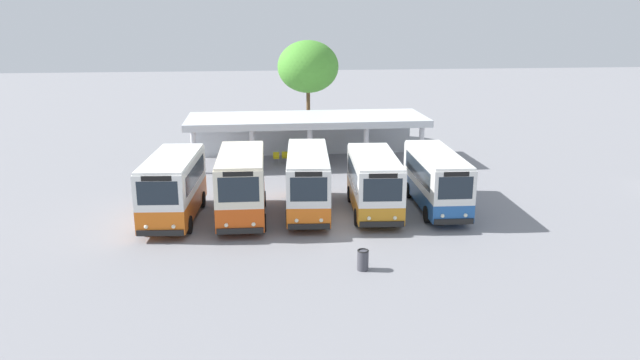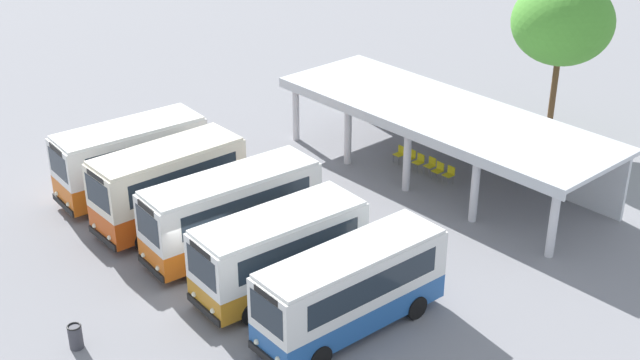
{
  "view_description": "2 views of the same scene",
  "coord_description": "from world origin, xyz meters",
  "px_view_note": "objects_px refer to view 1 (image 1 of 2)",
  "views": [
    {
      "loc": [
        -4.22,
        -28.44,
        10.37
      ],
      "look_at": [
        -0.67,
        3.65,
        1.43
      ],
      "focal_mm": 33.31,
      "sensor_mm": 36.0,
      "label": 1
    },
    {
      "loc": [
        23.07,
        -14.95,
        17.95
      ],
      "look_at": [
        -2.06,
        7.51,
        1.25
      ],
      "focal_mm": 47.48,
      "sensor_mm": 36.0,
      "label": 2
    }
  ],
  "objects_px": {
    "city_bus_fourth_amber": "(374,181)",
    "city_bus_fifth_blue": "(436,178)",
    "waiting_chair_far_end_seat": "(319,156)",
    "city_bus_nearest_orange": "(173,186)",
    "city_bus_middle_cream": "(308,180)",
    "waiting_chair_end_by_column": "(276,157)",
    "litter_bin_apron": "(363,260)",
    "city_bus_second_in_row": "(242,184)",
    "waiting_chair_fifth_seat": "(311,156)",
    "waiting_chair_middle_seat": "(294,156)",
    "waiting_chair_fourth_seat": "(302,156)",
    "waiting_chair_second_from_end": "(285,156)"
  },
  "relations": [
    {
      "from": "city_bus_fourth_amber",
      "to": "city_bus_fifth_blue",
      "type": "distance_m",
      "value": 3.55
    },
    {
      "from": "waiting_chair_far_end_seat",
      "to": "city_bus_nearest_orange",
      "type": "bearing_deg",
      "value": -127.39
    },
    {
      "from": "city_bus_middle_cream",
      "to": "city_bus_fifth_blue",
      "type": "height_order",
      "value": "city_bus_middle_cream"
    },
    {
      "from": "city_bus_middle_cream",
      "to": "waiting_chair_end_by_column",
      "type": "xyz_separation_m",
      "value": [
        -1.29,
        11.23,
        -1.34
      ]
    },
    {
      "from": "city_bus_fifth_blue",
      "to": "litter_bin_apron",
      "type": "height_order",
      "value": "city_bus_fifth_blue"
    },
    {
      "from": "city_bus_second_in_row",
      "to": "waiting_chair_fifth_seat",
      "type": "relative_size",
      "value": 7.7
    },
    {
      "from": "city_bus_middle_cream",
      "to": "litter_bin_apron",
      "type": "bearing_deg",
      "value": -78.4
    },
    {
      "from": "waiting_chair_fifth_seat",
      "to": "waiting_chair_end_by_column",
      "type": "bearing_deg",
      "value": 179.78
    },
    {
      "from": "city_bus_nearest_orange",
      "to": "city_bus_middle_cream",
      "type": "distance_m",
      "value": 7.09
    },
    {
      "from": "city_bus_fourth_amber",
      "to": "waiting_chair_middle_seat",
      "type": "bearing_deg",
      "value": 106.98
    },
    {
      "from": "city_bus_fifth_blue",
      "to": "waiting_chair_fourth_seat",
      "type": "bearing_deg",
      "value": 119.33
    },
    {
      "from": "waiting_chair_fifth_seat",
      "to": "waiting_chair_second_from_end",
      "type": "bearing_deg",
      "value": 177.0
    },
    {
      "from": "city_bus_fifth_blue",
      "to": "waiting_chair_second_from_end",
      "type": "distance_m",
      "value": 13.89
    },
    {
      "from": "city_bus_fourth_amber",
      "to": "waiting_chair_middle_seat",
      "type": "distance_m",
      "value": 12.27
    },
    {
      "from": "city_bus_fourth_amber",
      "to": "waiting_chair_far_end_seat",
      "type": "relative_size",
      "value": 7.98
    },
    {
      "from": "waiting_chair_middle_seat",
      "to": "waiting_chair_second_from_end",
      "type": "bearing_deg",
      "value": 173.43
    },
    {
      "from": "waiting_chair_end_by_column",
      "to": "waiting_chair_second_from_end",
      "type": "relative_size",
      "value": 1.0
    },
    {
      "from": "city_bus_second_in_row",
      "to": "waiting_chair_far_end_seat",
      "type": "height_order",
      "value": "city_bus_second_in_row"
    },
    {
      "from": "waiting_chair_end_by_column",
      "to": "waiting_chair_fifth_seat",
      "type": "distance_m",
      "value": 2.53
    },
    {
      "from": "waiting_chair_second_from_end",
      "to": "waiting_chair_fifth_seat",
      "type": "distance_m",
      "value": 1.9
    },
    {
      "from": "city_bus_fifth_blue",
      "to": "litter_bin_apron",
      "type": "xyz_separation_m",
      "value": [
        -5.47,
        -7.7,
        -1.31
      ]
    },
    {
      "from": "city_bus_nearest_orange",
      "to": "waiting_chair_middle_seat",
      "type": "distance_m",
      "value": 13.71
    },
    {
      "from": "city_bus_fourth_amber",
      "to": "waiting_chair_far_end_seat",
      "type": "distance_m",
      "value": 11.89
    },
    {
      "from": "city_bus_middle_cream",
      "to": "waiting_chair_end_by_column",
      "type": "distance_m",
      "value": 11.39
    },
    {
      "from": "waiting_chair_end_by_column",
      "to": "waiting_chair_fourth_seat",
      "type": "distance_m",
      "value": 1.9
    },
    {
      "from": "city_bus_nearest_orange",
      "to": "litter_bin_apron",
      "type": "distance_m",
      "value": 11.51
    },
    {
      "from": "city_bus_second_in_row",
      "to": "waiting_chair_end_by_column",
      "type": "relative_size",
      "value": 7.7
    },
    {
      "from": "city_bus_second_in_row",
      "to": "city_bus_fifth_blue",
      "type": "height_order",
      "value": "city_bus_second_in_row"
    },
    {
      "from": "city_bus_fourth_amber",
      "to": "waiting_chair_far_end_seat",
      "type": "bearing_deg",
      "value": 98.12
    },
    {
      "from": "city_bus_fifth_blue",
      "to": "waiting_chair_fourth_seat",
      "type": "relative_size",
      "value": 8.6
    },
    {
      "from": "city_bus_middle_cream",
      "to": "waiting_chair_second_from_end",
      "type": "xyz_separation_m",
      "value": [
        -0.66,
        11.32,
        -1.34
      ]
    },
    {
      "from": "waiting_chair_end_by_column",
      "to": "city_bus_fourth_amber",
      "type": "bearing_deg",
      "value": -67.49
    },
    {
      "from": "city_bus_middle_cream",
      "to": "waiting_chair_fourth_seat",
      "type": "relative_size",
      "value": 8.85
    },
    {
      "from": "city_bus_nearest_orange",
      "to": "waiting_chair_fifth_seat",
      "type": "height_order",
      "value": "city_bus_nearest_orange"
    },
    {
      "from": "city_bus_nearest_orange",
      "to": "waiting_chair_fifth_seat",
      "type": "bearing_deg",
      "value": 54.5
    },
    {
      "from": "city_bus_middle_cream",
      "to": "waiting_chair_second_from_end",
      "type": "height_order",
      "value": "city_bus_middle_cream"
    },
    {
      "from": "litter_bin_apron",
      "to": "city_bus_fifth_blue",
      "type": "bearing_deg",
      "value": 54.61
    },
    {
      "from": "city_bus_fifth_blue",
      "to": "waiting_chair_second_from_end",
      "type": "height_order",
      "value": "city_bus_fifth_blue"
    },
    {
      "from": "city_bus_fifth_blue",
      "to": "waiting_chair_second_from_end",
      "type": "bearing_deg",
      "value": 124.0
    },
    {
      "from": "waiting_chair_fifth_seat",
      "to": "waiting_chair_fourth_seat",
      "type": "bearing_deg",
      "value": 167.02
    },
    {
      "from": "city_bus_nearest_orange",
      "to": "city_bus_fourth_amber",
      "type": "distance_m",
      "value": 10.62
    },
    {
      "from": "city_bus_fifth_blue",
      "to": "waiting_chair_fifth_seat",
      "type": "relative_size",
      "value": 8.6
    },
    {
      "from": "waiting_chair_second_from_end",
      "to": "waiting_chair_far_end_seat",
      "type": "relative_size",
      "value": 1.0
    },
    {
      "from": "city_bus_middle_cream",
      "to": "litter_bin_apron",
      "type": "height_order",
      "value": "city_bus_middle_cream"
    },
    {
      "from": "city_bus_nearest_orange",
      "to": "waiting_chair_end_by_column",
      "type": "height_order",
      "value": "city_bus_nearest_orange"
    },
    {
      "from": "city_bus_middle_cream",
      "to": "waiting_chair_fourth_seat",
      "type": "bearing_deg",
      "value": 86.96
    },
    {
      "from": "city_bus_second_in_row",
      "to": "waiting_chair_far_end_seat",
      "type": "bearing_deg",
      "value": 65.69
    },
    {
      "from": "waiting_chair_fourth_seat",
      "to": "waiting_chair_fifth_seat",
      "type": "relative_size",
      "value": 1.0
    },
    {
      "from": "city_bus_middle_cream",
      "to": "waiting_chair_middle_seat",
      "type": "relative_size",
      "value": 8.85
    },
    {
      "from": "city_bus_fifth_blue",
      "to": "litter_bin_apron",
      "type": "relative_size",
      "value": 8.22
    }
  ]
}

